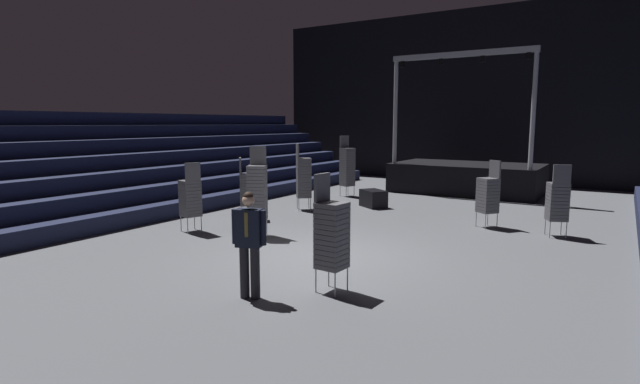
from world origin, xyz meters
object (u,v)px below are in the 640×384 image
chair_stack_front_left (303,177)px  chair_stack_mid_right (331,233)px  chair_stack_mid_left (347,166)px  chair_stack_rear_centre (488,194)px  stage_riser (467,176)px  chair_stack_front_right (257,192)px  chair_stack_rear_right (247,188)px  equipment_road_case (373,199)px  chair_stack_mid_centre (190,197)px  man_with_tie (249,239)px  chair_stack_rear_left (558,200)px

chair_stack_front_left → chair_stack_mid_right: (4.70, -6.20, -0.08)m
chair_stack_mid_left → chair_stack_rear_centre: (5.90, -2.95, -0.25)m
chair_stack_mid_right → chair_stack_rear_centre: (0.98, 6.57, -0.08)m
stage_riser → chair_stack_mid_right: (1.34, -12.99, 0.33)m
chair_stack_front_right → chair_stack_rear_right: chair_stack_front_right is taller
chair_stack_front_right → equipment_road_case: bearing=-125.3°
stage_riser → chair_stack_rear_right: 9.74m
chair_stack_rear_right → chair_stack_front_right: bearing=6.2°
chair_stack_front_right → equipment_road_case: chair_stack_front_right is taller
stage_riser → chair_stack_mid_centre: stage_riser is taller
chair_stack_front_right → chair_stack_mid_right: 4.38m
stage_riser → chair_stack_front_left: bearing=-116.3°
chair_stack_front_left → chair_stack_mid_left: (-0.22, 3.32, 0.08)m
chair_stack_front_left → chair_stack_front_right: (1.11, -3.69, 0.04)m
chair_stack_front_right → chair_stack_mid_left: bearing=-108.4°
chair_stack_mid_centre → chair_stack_rear_right: same height
stage_riser → chair_stack_mid_left: 5.01m
man_with_tie → chair_stack_mid_right: chair_stack_mid_right is taller
stage_riser → chair_stack_mid_left: size_ratio=2.44×
chair_stack_mid_right → equipment_road_case: size_ratio=2.18×
man_with_tie → chair_stack_mid_right: size_ratio=0.88×
chair_stack_front_left → chair_stack_rear_right: (-0.54, -2.13, -0.17)m
man_with_tie → chair_stack_mid_centre: 5.34m
chair_stack_rear_centre → equipment_road_case: (-3.99, 1.29, -0.62)m
chair_stack_front_right → equipment_road_case: 5.44m
chair_stack_mid_left → equipment_road_case: (1.91, -1.66, -0.87)m
chair_stack_front_left → chair_stack_front_right: size_ratio=0.96×
stage_riser → equipment_road_case: (-1.68, -5.13, -0.37)m
stage_riser → chair_stack_rear_right: stage_riser is taller
chair_stack_mid_centre → chair_stack_rear_centre: 7.83m
chair_stack_rear_right → chair_stack_rear_centre: size_ratio=1.00×
chair_stack_front_right → chair_stack_mid_centre: bearing=-13.2°
chair_stack_mid_right → equipment_road_case: (-3.01, 7.86, -0.70)m
chair_stack_mid_right → chair_stack_rear_left: size_ratio=1.09×
chair_stack_rear_left → chair_stack_mid_left: bearing=133.8°
stage_riser → chair_stack_rear_left: stage_riser is taller
equipment_road_case → chair_stack_mid_centre: bearing=-112.0°
chair_stack_front_left → chair_stack_mid_centre: 4.26m
stage_riser → chair_stack_front_right: size_ratio=2.53×
chair_stack_front_right → chair_stack_mid_right: chair_stack_front_right is taller
chair_stack_rear_left → chair_stack_front_left: bearing=157.6°
chair_stack_mid_centre → chair_stack_mid_right: bearing=-93.4°
chair_stack_rear_left → equipment_road_case: chair_stack_rear_left is taller
chair_stack_mid_left → chair_stack_rear_left: (7.60, -3.17, -0.25)m
man_with_tie → chair_stack_mid_right: (0.94, 0.97, 0.01)m
chair_stack_front_right → chair_stack_front_left: bearing=-102.4°
chair_stack_mid_right → equipment_road_case: chair_stack_mid_right is taller
man_with_tie → chair_stack_rear_left: size_ratio=0.96×
chair_stack_rear_left → chair_stack_rear_centre: bearing=149.2°
chair_stack_mid_centre → equipment_road_case: 6.35m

